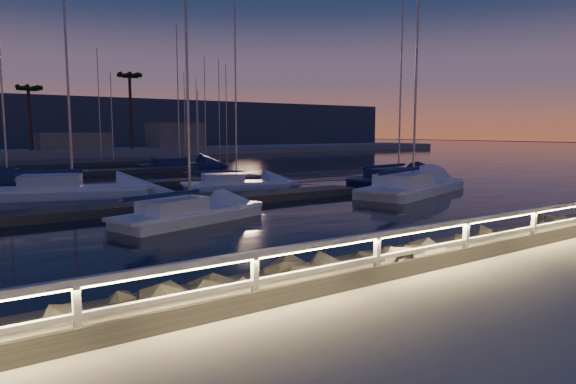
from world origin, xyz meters
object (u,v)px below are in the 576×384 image
object	(u,v)px
guard_rail	(437,235)
sailboat_b	(187,213)
sailboat_g	(234,183)
sailboat_h	(396,178)
sailboat_d	(411,186)
sailboat_l	(178,165)
sailboat_f	(69,189)
sailboat_j	(4,183)

from	to	relation	value
guard_rail	sailboat_b	bearing A→B (deg)	94.97
sailboat_g	sailboat_h	size ratio (longest dim) A/B	0.80
sailboat_d	sailboat_l	xyz separation A→B (m)	(-3.41, 27.54, -0.05)
guard_rail	sailboat_f	size ratio (longest dim) A/B	2.96
sailboat_f	sailboat_j	xyz separation A→B (m)	(-2.48, 7.05, -0.05)
sailboat_f	sailboat_b	bearing A→B (deg)	-60.69
sailboat_b	sailboat_g	world-z (taller)	sailboat_g
guard_rail	sailboat_b	size ratio (longest dim) A/B	3.70
sailboat_d	sailboat_h	world-z (taller)	sailboat_d
sailboat_b	sailboat_l	xyz separation A→B (m)	(11.64, 28.93, 0.01)
sailboat_f	sailboat_g	xyz separation A→B (m)	(9.73, -1.61, -0.08)
sailboat_f	sailboat_j	distance (m)	7.47
sailboat_b	guard_rail	bearing A→B (deg)	-102.06
sailboat_h	sailboat_d	bearing A→B (deg)	-136.21
sailboat_h	sailboat_b	bearing A→B (deg)	-170.52
guard_rail	sailboat_j	bearing A→B (deg)	100.87
sailboat_b	sailboat_d	xyz separation A→B (m)	(15.05, 1.39, 0.06)
sailboat_j	sailboat_l	bearing A→B (deg)	39.96
sailboat_d	sailboat_f	bearing A→B (deg)	132.11
guard_rail	sailboat_g	xyz separation A→B (m)	(6.41, 21.53, -0.98)
sailboat_b	sailboat_h	size ratio (longest dim) A/B	0.80
sailboat_g	sailboat_h	xyz separation A→B (m)	(11.17, -3.63, 0.04)
sailboat_b	sailboat_l	bearing A→B (deg)	51.05
sailboat_b	sailboat_j	world-z (taller)	sailboat_j
guard_rail	sailboat_l	bearing A→B (deg)	75.46
sailboat_d	sailboat_g	distance (m)	11.18
sailboat_d	sailboat_j	distance (m)	26.01
sailboat_d	sailboat_h	bearing A→B (deg)	33.66
sailboat_d	sailboat_h	size ratio (longest dim) A/B	1.13
guard_rail	sailboat_g	world-z (taller)	sailboat_g
sailboat_f	sailboat_d	bearing A→B (deg)	-11.69
sailboat_h	sailboat_j	distance (m)	26.40
sailboat_h	sailboat_l	size ratio (longest dim) A/B	1.05
sailboat_d	sailboat_j	xyz separation A→B (m)	(-19.81, 16.85, -0.05)
sailboat_g	sailboat_h	bearing A→B (deg)	-2.07
guard_rail	sailboat_d	size ratio (longest dim) A/B	2.60
guard_rail	sailboat_l	world-z (taller)	sailboat_l
sailboat_f	sailboat_h	distance (m)	21.54
sailboat_b	sailboat_d	size ratio (longest dim) A/B	0.70
sailboat_b	sailboat_d	world-z (taller)	sailboat_d
sailboat_d	sailboat_j	world-z (taller)	sailboat_d
sailboat_g	sailboat_l	distance (m)	19.79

